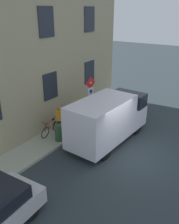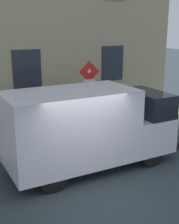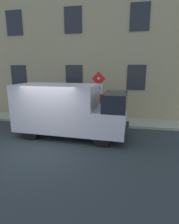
{
  "view_description": "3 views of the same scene",
  "coord_description": "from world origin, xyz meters",
  "px_view_note": "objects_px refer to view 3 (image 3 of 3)",
  "views": [
    {
      "loc": [
        -4.29,
        9.61,
        6.7
      ],
      "look_at": [
        3.22,
        -1.51,
        0.97
      ],
      "focal_mm": 39.09,
      "sensor_mm": 36.0,
      "label": 1
    },
    {
      "loc": [
        -6.17,
        3.98,
        4.32
      ],
      "look_at": [
        2.33,
        -1.19,
        1.5
      ],
      "focal_mm": 49.49,
      "sensor_mm": 36.0,
      "label": 2
    },
    {
      "loc": [
        -6.63,
        -3.17,
        3.22
      ],
      "look_at": [
        2.81,
        -1.39,
        0.91
      ],
      "focal_mm": 29.02,
      "sensor_mm": 36.0,
      "label": 3
    }
  ],
  "objects_px": {
    "bicycle_red": "(62,111)",
    "litter_bin": "(53,113)",
    "sign_post_stacked": "(98,93)",
    "delivery_van": "(69,109)",
    "bicycle_blue": "(76,112)",
    "bicycle_orange": "(91,113)",
    "pedestrian": "(64,104)"
  },
  "relations": [
    {
      "from": "bicycle_red",
      "to": "litter_bin",
      "type": "distance_m",
      "value": 0.86
    },
    {
      "from": "sign_post_stacked",
      "to": "litter_bin",
      "type": "distance_m",
      "value": 3.1
    },
    {
      "from": "delivery_van",
      "to": "bicycle_blue",
      "type": "distance_m",
      "value": 3.0
    },
    {
      "from": "litter_bin",
      "to": "bicycle_orange",
      "type": "bearing_deg",
      "value": -69.69
    },
    {
      "from": "litter_bin",
      "to": "delivery_van",
      "type": "bearing_deg",
      "value": -141.5
    },
    {
      "from": "delivery_van",
      "to": "bicycle_orange",
      "type": "bearing_deg",
      "value": 81.61
    },
    {
      "from": "sign_post_stacked",
      "to": "pedestrian",
      "type": "bearing_deg",
      "value": 76.33
    },
    {
      "from": "bicycle_red",
      "to": "delivery_van",
      "type": "bearing_deg",
      "value": 110.45
    },
    {
      "from": "bicycle_blue",
      "to": "sign_post_stacked",
      "type": "bearing_deg",
      "value": 144.46
    },
    {
      "from": "delivery_van",
      "to": "bicycle_orange",
      "type": "height_order",
      "value": "delivery_van"
    },
    {
      "from": "sign_post_stacked",
      "to": "pedestrian",
      "type": "height_order",
      "value": "sign_post_stacked"
    },
    {
      "from": "delivery_van",
      "to": "pedestrian",
      "type": "relative_size",
      "value": 3.16
    },
    {
      "from": "pedestrian",
      "to": "litter_bin",
      "type": "height_order",
      "value": "pedestrian"
    },
    {
      "from": "bicycle_orange",
      "to": "pedestrian",
      "type": "distance_m",
      "value": 1.78
    },
    {
      "from": "sign_post_stacked",
      "to": "delivery_van",
      "type": "relative_size",
      "value": 0.52
    },
    {
      "from": "sign_post_stacked",
      "to": "bicycle_red",
      "type": "relative_size",
      "value": 1.64
    },
    {
      "from": "delivery_van",
      "to": "sign_post_stacked",
      "type": "bearing_deg",
      "value": 61.42
    },
    {
      "from": "sign_post_stacked",
      "to": "bicycle_orange",
      "type": "height_order",
      "value": "sign_post_stacked"
    },
    {
      "from": "delivery_van",
      "to": "pedestrian",
      "type": "height_order",
      "value": "delivery_van"
    },
    {
      "from": "pedestrian",
      "to": "delivery_van",
      "type": "bearing_deg",
      "value": -93.89
    },
    {
      "from": "bicycle_orange",
      "to": "litter_bin",
      "type": "height_order",
      "value": "litter_bin"
    },
    {
      "from": "bicycle_blue",
      "to": "bicycle_red",
      "type": "height_order",
      "value": "same"
    },
    {
      "from": "bicycle_blue",
      "to": "litter_bin",
      "type": "height_order",
      "value": "litter_bin"
    },
    {
      "from": "delivery_van",
      "to": "bicycle_orange",
      "type": "xyz_separation_m",
      "value": [
        2.86,
        -0.58,
        -0.82
      ]
    },
    {
      "from": "pedestrian",
      "to": "litter_bin",
      "type": "bearing_deg",
      "value": -172.84
    },
    {
      "from": "litter_bin",
      "to": "bicycle_red",
      "type": "bearing_deg",
      "value": -18.29
    },
    {
      "from": "bicycle_orange",
      "to": "pedestrian",
      "type": "height_order",
      "value": "pedestrian"
    },
    {
      "from": "bicycle_orange",
      "to": "litter_bin",
      "type": "relative_size",
      "value": 1.91
    },
    {
      "from": "sign_post_stacked",
      "to": "bicycle_red",
      "type": "distance_m",
      "value": 3.05
    },
    {
      "from": "sign_post_stacked",
      "to": "litter_bin",
      "type": "height_order",
      "value": "sign_post_stacked"
    },
    {
      "from": "pedestrian",
      "to": "litter_bin",
      "type": "xyz_separation_m",
      "value": [
        -0.39,
        0.57,
        -0.48
      ]
    },
    {
      "from": "delivery_van",
      "to": "litter_bin",
      "type": "xyz_separation_m",
      "value": [
        2.04,
        1.63,
        -0.74
      ]
    }
  ]
}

